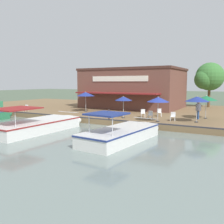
% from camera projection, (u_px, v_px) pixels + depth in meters
% --- Properties ---
extents(ground_plane, '(220.00, 220.00, 0.00)m').
position_uv_depth(ground_plane, '(95.00, 125.00, 25.14)').
color(ground_plane, '#4C5B47').
extents(quay_deck, '(22.00, 56.00, 0.60)m').
position_uv_depth(quay_deck, '(138.00, 111.00, 34.64)').
color(quay_deck, brown).
rests_on(quay_deck, ground).
extents(quay_edge_fender, '(0.20, 50.40, 0.10)m').
position_uv_depth(quay_edge_fender, '(96.00, 119.00, 25.15)').
color(quay_edge_fender, '#2D2D33').
rests_on(quay_edge_fender, quay_deck).
extents(waterfront_restaurant, '(10.86, 13.92, 5.67)m').
position_uv_depth(waterfront_restaurant, '(133.00, 88.00, 36.85)').
color(waterfront_restaurant, brown).
rests_on(waterfront_restaurant, quay_deck).
extents(patio_umbrella_mid_patio_left, '(1.80, 1.80, 2.29)m').
position_uv_depth(patio_umbrella_mid_patio_left, '(123.00, 98.00, 25.71)').
color(patio_umbrella_mid_patio_left, '#B7B7B7').
rests_on(patio_umbrella_mid_patio_left, quay_deck).
extents(patio_umbrella_by_entrance, '(2.18, 2.18, 2.45)m').
position_uv_depth(patio_umbrella_by_entrance, '(197.00, 99.00, 22.82)').
color(patio_umbrella_by_entrance, '#B7B7B7').
rests_on(patio_umbrella_by_entrance, quay_deck).
extents(patio_umbrella_near_quay_edge, '(2.09, 2.09, 2.37)m').
position_uv_depth(patio_umbrella_near_quay_edge, '(158.00, 99.00, 23.25)').
color(patio_umbrella_near_quay_edge, '#B7B7B7').
rests_on(patio_umbrella_near_quay_edge, quay_deck).
extents(patio_umbrella_mid_patio_right, '(2.30, 2.30, 2.51)m').
position_uv_depth(patio_umbrella_mid_patio_right, '(86.00, 94.00, 31.52)').
color(patio_umbrella_mid_patio_right, '#B7B7B7').
rests_on(patio_umbrella_mid_patio_right, quay_deck).
extents(patio_umbrella_back_row, '(2.17, 2.17, 2.38)m').
position_uv_depth(patio_umbrella_back_row, '(206.00, 98.00, 25.33)').
color(patio_umbrella_back_row, '#B7B7B7').
rests_on(patio_umbrella_back_row, quay_deck).
extents(cafe_chair_facing_river, '(0.48, 0.48, 0.85)m').
position_uv_depth(cafe_chair_facing_river, '(150.00, 115.00, 24.90)').
color(cafe_chair_facing_river, white).
rests_on(cafe_chair_facing_river, quay_deck).
extents(cafe_chair_under_first_umbrella, '(0.45, 0.45, 0.85)m').
position_uv_depth(cafe_chair_under_first_umbrella, '(26.00, 108.00, 31.76)').
color(cafe_chair_under_first_umbrella, white).
rests_on(cafe_chair_under_first_umbrella, quay_deck).
extents(cafe_chair_mid_patio, '(0.58, 0.58, 0.85)m').
position_uv_depth(cafe_chair_mid_patio, '(143.00, 113.00, 26.40)').
color(cafe_chair_mid_patio, white).
rests_on(cafe_chair_mid_patio, quay_deck).
extents(cafe_chair_back_row_seat, '(0.50, 0.50, 0.85)m').
position_uv_depth(cafe_chair_back_row_seat, '(173.00, 116.00, 23.85)').
color(cafe_chair_back_row_seat, white).
rests_on(cafe_chair_back_row_seat, quay_deck).
extents(cafe_chair_far_corner_seat, '(0.59, 0.59, 0.85)m').
position_uv_depth(cafe_chair_far_corner_seat, '(159.00, 112.00, 27.03)').
color(cafe_chair_far_corner_seat, white).
rests_on(cafe_chair_far_corner_seat, quay_deck).
extents(person_mid_patio, '(0.51, 0.51, 1.80)m').
position_uv_depth(person_mid_patio, '(198.00, 108.00, 24.86)').
color(person_mid_patio, '#2D5193').
rests_on(person_mid_patio, quay_deck).
extents(motorboat_second_along, '(9.47, 3.55, 2.20)m').
position_uv_depth(motorboat_second_along, '(43.00, 124.00, 21.99)').
color(motorboat_second_along, silver).
rests_on(motorboat_second_along, river_water).
extents(motorboat_fourth_along, '(8.52, 3.36, 2.21)m').
position_uv_depth(motorboat_fourth_along, '(126.00, 132.00, 18.39)').
color(motorboat_fourth_along, silver).
rests_on(motorboat_fourth_along, river_water).
extents(mooring_post, '(0.22, 0.22, 1.01)m').
position_uv_depth(mooring_post, '(109.00, 115.00, 24.63)').
color(mooring_post, '#473323').
rests_on(mooring_post, quay_deck).
extents(tree_downstream_bank, '(4.35, 4.15, 6.62)m').
position_uv_depth(tree_downstream_bank, '(208.00, 77.00, 36.90)').
color(tree_downstream_bank, brown).
rests_on(tree_downstream_bank, quay_deck).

